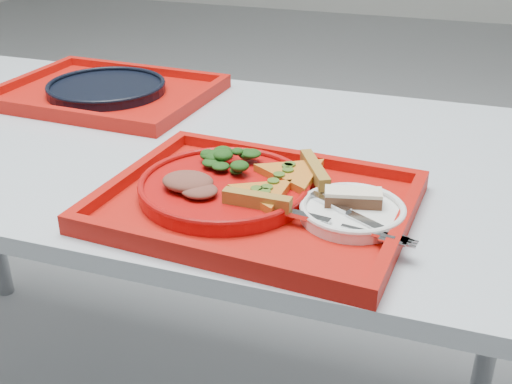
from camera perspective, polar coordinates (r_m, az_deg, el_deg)
table at (r=1.28m, az=-9.95°, el=1.87°), size 1.60×0.80×0.75m
tray_main at (r=0.96m, az=0.01°, el=-1.28°), size 0.47×0.38×0.01m
tray_far at (r=1.49m, az=-13.09°, el=8.39°), size 0.47×0.37×0.01m
dinner_plate at (r=0.98m, az=-2.84°, el=0.25°), size 0.26×0.26×0.02m
side_plate at (r=0.92m, az=8.54°, el=-1.93°), size 0.15×0.15×0.01m
navy_plate at (r=1.48m, az=-13.14°, el=8.90°), size 0.26×0.26×0.02m
pizza_slice_a at (r=0.93m, az=0.68°, el=0.05°), size 0.10×0.12×0.02m
pizza_slice_b at (r=0.99m, az=3.39°, el=1.86°), size 0.17×0.17×0.02m
salad_heap at (r=1.03m, az=-2.71°, el=3.35°), size 0.08×0.07×0.04m
meat_portion at (r=0.96m, az=-6.08°, el=0.93°), size 0.08×0.06×0.02m
dessert_bar at (r=0.93m, az=8.62°, el=-0.47°), size 0.09×0.05×0.02m
knife at (r=0.90m, az=8.94°, el=-2.11°), size 0.17×0.11×0.01m
fork at (r=0.87m, az=7.49°, el=-2.91°), size 0.19×0.05×0.01m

